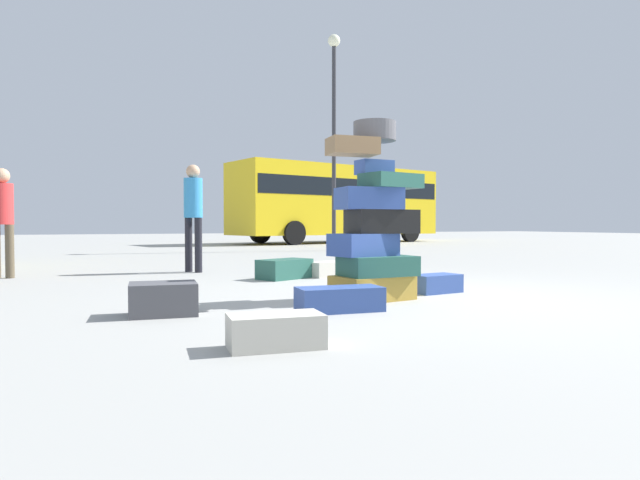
% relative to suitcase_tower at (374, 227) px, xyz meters
% --- Properties ---
extents(ground_plane, '(80.00, 80.00, 0.00)m').
position_rel_suitcase_tower_xyz_m(ground_plane, '(0.35, -0.00, -0.75)').
color(ground_plane, '#9E9E99').
extents(suitcase_tower, '(1.10, 0.63, 1.83)m').
position_rel_suitcase_tower_xyz_m(suitcase_tower, '(0.00, 0.00, 0.00)').
color(suitcase_tower, '#B28C33').
rests_on(suitcase_tower, ground).
extents(suitcase_navy_right_side, '(0.79, 0.41, 0.22)m').
position_rel_suitcase_tower_xyz_m(suitcase_navy_right_side, '(-0.66, -0.55, -0.64)').
color(suitcase_navy_right_side, '#334F99').
rests_on(suitcase_navy_right_side, ground).
extents(suitcase_cream_white_trunk, '(0.63, 0.39, 0.22)m').
position_rel_suitcase_tower_xyz_m(suitcase_cream_white_trunk, '(-1.68, -1.70, -0.65)').
color(suitcase_cream_white_trunk, beige).
rests_on(suitcase_cream_white_trunk, ground).
extents(suitcase_teal_foreground_far, '(0.87, 0.70, 0.28)m').
position_rel_suitcase_tower_xyz_m(suitcase_teal_foreground_far, '(-0.09, 2.42, -0.61)').
color(suitcase_teal_foreground_far, '#26594C').
rests_on(suitcase_teal_foreground_far, ground).
extents(suitcase_cream_left_side, '(0.83, 0.57, 0.22)m').
position_rel_suitcase_tower_xyz_m(suitcase_cream_left_side, '(0.68, 2.50, -0.64)').
color(suitcase_cream_left_side, beige).
rests_on(suitcase_cream_left_side, ground).
extents(suitcase_charcoal_foreground_near, '(0.61, 0.48, 0.28)m').
position_rel_suitcase_tower_xyz_m(suitcase_charcoal_foreground_near, '(-2.15, -0.11, -0.61)').
color(suitcase_charcoal_foreground_near, '#4C4C51').
rests_on(suitcase_charcoal_foreground_near, ground).
extents(suitcase_navy_behind_tower, '(0.61, 0.40, 0.21)m').
position_rel_suitcase_tower_xyz_m(suitcase_navy_behind_tower, '(0.93, 0.21, -0.65)').
color(suitcase_navy_behind_tower, '#334F99').
rests_on(suitcase_navy_behind_tower, ground).
extents(person_bearded_onlooker, '(0.30, 0.30, 1.59)m').
position_rel_suitcase_tower_xyz_m(person_bearded_onlooker, '(-3.79, 4.18, 0.20)').
color(person_bearded_onlooker, brown).
rests_on(person_bearded_onlooker, ground).
extents(person_tourist_with_camera, '(0.30, 0.30, 1.75)m').
position_rel_suitcase_tower_xyz_m(person_tourist_with_camera, '(-1.07, 4.02, 0.30)').
color(person_tourist_with_camera, black).
rests_on(person_tourist_with_camera, ground).
extents(parked_bus, '(9.67, 4.41, 3.15)m').
position_rel_suitcase_tower_xyz_m(parked_bus, '(7.32, 15.89, 1.08)').
color(parked_bus, yellow).
rests_on(parked_bus, ground).
extents(lamp_post, '(0.36, 0.36, 6.31)m').
position_rel_suitcase_tower_xyz_m(lamp_post, '(4.15, 9.63, 3.35)').
color(lamp_post, '#333338').
rests_on(lamp_post, ground).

